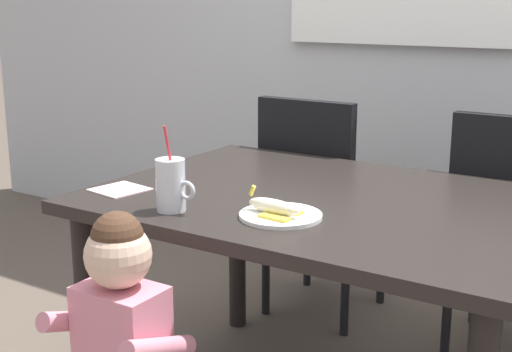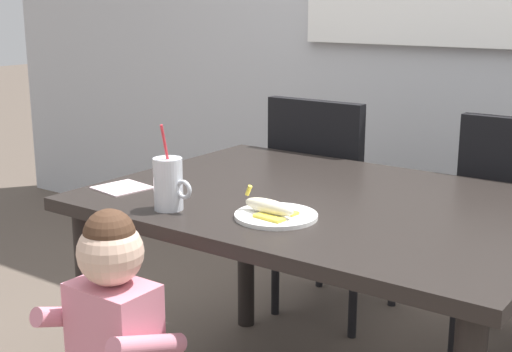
{
  "view_description": "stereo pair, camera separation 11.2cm",
  "coord_description": "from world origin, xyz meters",
  "px_view_note": "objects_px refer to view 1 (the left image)",
  "views": [
    {
      "loc": [
        0.94,
        -1.86,
        1.34
      ],
      "look_at": [
        -0.18,
        -0.1,
        0.82
      ],
      "focal_mm": 49.41,
      "sensor_mm": 36.0,
      "label": 1
    },
    {
      "loc": [
        1.03,
        -1.8,
        1.34
      ],
      "look_at": [
        -0.18,
        -0.1,
        0.82
      ],
      "focal_mm": 49.41,
      "sensor_mm": 36.0,
      "label": 2
    }
  ],
  "objects_px": {
    "dining_table": "(323,226)",
    "milk_cup": "(171,188)",
    "dining_chair_left": "(318,196)",
    "paper_napkin": "(120,190)",
    "toddler_standing": "(121,329)",
    "snack_plate": "(279,215)",
    "peeled_banana": "(274,207)"
  },
  "relations": [
    {
      "from": "toddler_standing",
      "to": "paper_napkin",
      "type": "distance_m",
      "value": 0.56
    },
    {
      "from": "snack_plate",
      "to": "peeled_banana",
      "type": "xyz_separation_m",
      "value": [
        -0.01,
        -0.01,
        0.03
      ]
    },
    {
      "from": "peeled_banana",
      "to": "paper_napkin",
      "type": "relative_size",
      "value": 1.16
    },
    {
      "from": "dining_table",
      "to": "milk_cup",
      "type": "bearing_deg",
      "value": -128.64
    },
    {
      "from": "dining_table",
      "to": "dining_chair_left",
      "type": "relative_size",
      "value": 1.44
    },
    {
      "from": "dining_chair_left",
      "to": "peeled_banana",
      "type": "xyz_separation_m",
      "value": [
        0.36,
        -0.96,
        0.25
      ]
    },
    {
      "from": "dining_chair_left",
      "to": "milk_cup",
      "type": "bearing_deg",
      "value": 94.36
    },
    {
      "from": "dining_table",
      "to": "dining_chair_left",
      "type": "xyz_separation_m",
      "value": [
        -0.38,
        0.68,
        -0.12
      ]
    },
    {
      "from": "toddler_standing",
      "to": "paper_napkin",
      "type": "xyz_separation_m",
      "value": [
        -0.34,
        0.37,
        0.23
      ]
    },
    {
      "from": "toddler_standing",
      "to": "milk_cup",
      "type": "height_order",
      "value": "milk_cup"
    },
    {
      "from": "dining_chair_left",
      "to": "paper_napkin",
      "type": "relative_size",
      "value": 6.4
    },
    {
      "from": "dining_table",
      "to": "paper_napkin",
      "type": "bearing_deg",
      "value": -153.64
    },
    {
      "from": "milk_cup",
      "to": "peeled_banana",
      "type": "xyz_separation_m",
      "value": [
        0.28,
        0.1,
        -0.04
      ]
    },
    {
      "from": "dining_table",
      "to": "peeled_banana",
      "type": "height_order",
      "value": "peeled_banana"
    },
    {
      "from": "toddler_standing",
      "to": "paper_napkin",
      "type": "relative_size",
      "value": 5.59
    },
    {
      "from": "paper_napkin",
      "to": "dining_table",
      "type": "bearing_deg",
      "value": 26.36
    },
    {
      "from": "milk_cup",
      "to": "snack_plate",
      "type": "xyz_separation_m",
      "value": [
        0.29,
        0.11,
        -0.06
      ]
    },
    {
      "from": "peeled_banana",
      "to": "paper_napkin",
      "type": "bearing_deg",
      "value": -178.96
    },
    {
      "from": "toddler_standing",
      "to": "milk_cup",
      "type": "distance_m",
      "value": 0.42
    },
    {
      "from": "toddler_standing",
      "to": "snack_plate",
      "type": "height_order",
      "value": "toddler_standing"
    },
    {
      "from": "peeled_banana",
      "to": "milk_cup",
      "type": "bearing_deg",
      "value": -161.45
    },
    {
      "from": "milk_cup",
      "to": "snack_plate",
      "type": "relative_size",
      "value": 1.09
    },
    {
      "from": "toddler_standing",
      "to": "milk_cup",
      "type": "relative_size",
      "value": 3.34
    },
    {
      "from": "dining_chair_left",
      "to": "milk_cup",
      "type": "distance_m",
      "value": 1.09
    },
    {
      "from": "toddler_standing",
      "to": "dining_chair_left",
      "type": "bearing_deg",
      "value": 96.02
    },
    {
      "from": "dining_chair_left",
      "to": "dining_table",
      "type": "bearing_deg",
      "value": 118.82
    },
    {
      "from": "dining_chair_left",
      "to": "toddler_standing",
      "type": "bearing_deg",
      "value": 96.02
    },
    {
      "from": "dining_chair_left",
      "to": "paper_napkin",
      "type": "xyz_separation_m",
      "value": [
        -0.2,
        -0.97,
        0.22
      ]
    },
    {
      "from": "dining_table",
      "to": "milk_cup",
      "type": "height_order",
      "value": "milk_cup"
    },
    {
      "from": "toddler_standing",
      "to": "snack_plate",
      "type": "xyz_separation_m",
      "value": [
        0.23,
        0.4,
        0.24
      ]
    },
    {
      "from": "dining_table",
      "to": "dining_chair_left",
      "type": "bearing_deg",
      "value": 118.82
    },
    {
      "from": "toddler_standing",
      "to": "snack_plate",
      "type": "relative_size",
      "value": 3.64
    }
  ]
}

